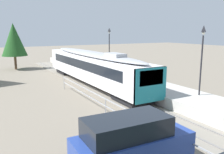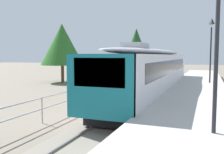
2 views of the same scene
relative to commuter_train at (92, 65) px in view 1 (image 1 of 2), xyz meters
name	(u,v)px [view 1 (image 1 of 2)]	position (x,y,z in m)	size (l,w,h in m)	color
ground_plane	(103,111)	(-3.00, -8.31, -2.15)	(160.00, 160.00, 0.00)	slate
track_rails	(136,104)	(0.00, -8.31, -2.12)	(3.20, 60.00, 0.14)	gray
commuter_train	(92,65)	(0.00, 0.00, 0.00)	(2.82, 20.60, 3.74)	silver
station_platform	(167,94)	(3.25, -8.31, -1.70)	(3.90, 60.00, 0.90)	#B7B5AD
platform_lamp_mid_platform	(202,47)	(4.08, -11.05, 2.47)	(0.34, 0.34, 5.35)	#232328
platform_lamp_far_end	(109,41)	(4.08, 3.46, 2.47)	(0.34, 0.34, 5.35)	#232328
parked_van_blue	(131,145)	(-5.68, -15.98, -0.86)	(4.97, 2.13, 2.51)	navy
tree_behind_station_far	(14,40)	(-5.70, 15.66, 2.41)	(3.74, 3.74, 7.03)	brown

